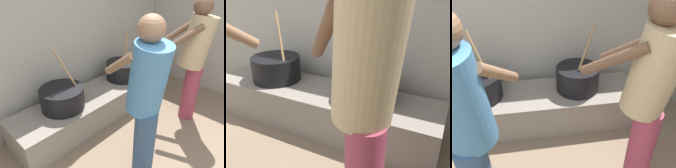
% 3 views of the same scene
% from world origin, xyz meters
% --- Properties ---
extents(block_enclosure_rear, '(5.33, 0.20, 1.95)m').
position_xyz_m(block_enclosure_rear, '(0.00, 2.56, 0.98)').
color(block_enclosure_rear, '#9E998E').
rests_on(block_enclosure_rear, ground_plane).
extents(hearth_ledge, '(2.35, 0.60, 0.39)m').
position_xyz_m(hearth_ledge, '(0.61, 2.04, 0.19)').
color(hearth_ledge, slate).
rests_on(hearth_ledge, ground_plane).
extents(cooking_pot_main, '(0.46, 0.46, 0.72)m').
position_xyz_m(cooking_pot_main, '(1.14, 2.06, 0.52)').
color(cooking_pot_main, black).
rests_on(cooking_pot_main, hearth_ledge).
extents(cooking_pot_secondary, '(0.51, 0.51, 0.71)m').
position_xyz_m(cooking_pot_secondary, '(0.08, 2.06, 0.52)').
color(cooking_pot_secondary, black).
rests_on(cooking_pot_secondary, hearth_ledge).
extents(cook_in_tan_shirt, '(0.68, 0.70, 1.59)m').
position_xyz_m(cook_in_tan_shirt, '(1.42, 1.14, 0.91)').
color(cook_in_tan_shirt, '#8C3347').
rests_on(cook_in_tan_shirt, ground_plane).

